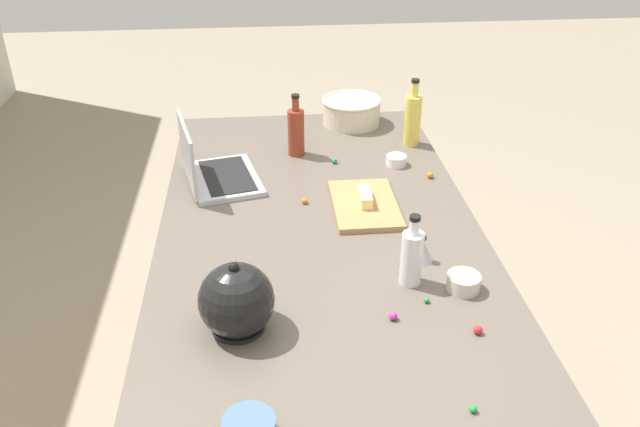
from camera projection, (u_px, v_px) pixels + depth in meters
island_counter at (320, 342)px, 2.16m from camera, size 1.83×0.96×0.90m
laptop at (212, 170)px, 2.16m from camera, size 0.35×0.29×0.22m
mixing_bowl_large at (351, 110)px, 2.61m from camera, size 0.24×0.24×0.11m
bottle_soy at (296, 131)px, 2.34m from camera, size 0.06×0.06×0.23m
bottle_vinegar at (412, 256)px, 1.66m from camera, size 0.06×0.06×0.20m
bottle_oil at (413, 119)px, 2.41m from camera, size 0.06×0.06×0.26m
kettle at (236, 301)px, 1.50m from camera, size 0.21×0.18×0.20m
cutting_board at (365, 205)px, 2.04m from camera, size 0.31×0.20×0.02m
butter_stick_left at (365, 197)px, 2.02m from camera, size 0.11×0.04×0.04m
ramekin_small at (463, 282)px, 1.66m from camera, size 0.09×0.09×0.04m
ramekin_wide at (396, 160)px, 2.30m from camera, size 0.07×0.07×0.04m
kitchen_timer at (421, 249)px, 1.77m from camera, size 0.07×0.07×0.08m
candy_0 at (427, 300)px, 1.62m from camera, size 0.01×0.01×0.01m
candy_1 at (393, 316)px, 1.56m from camera, size 0.02×0.02×0.02m
candy_2 at (478, 330)px, 1.51m from camera, size 0.02×0.02×0.02m
candy_3 at (473, 409)px, 1.31m from camera, size 0.02×0.02×0.02m
candy_4 at (430, 175)px, 2.21m from camera, size 0.02×0.02×0.02m
candy_5 at (334, 161)px, 2.31m from camera, size 0.02×0.02×0.02m
candy_6 at (305, 201)px, 2.06m from camera, size 0.02×0.02×0.02m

